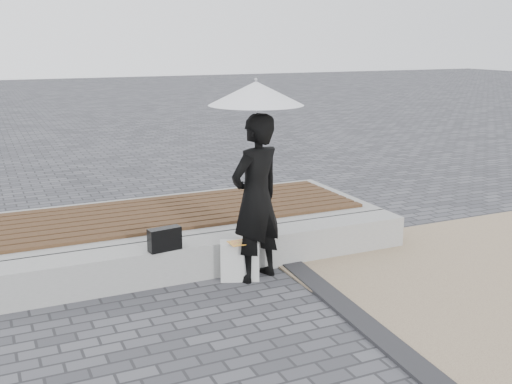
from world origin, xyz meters
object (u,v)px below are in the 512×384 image
(handbag, at_px, (165,239))
(canvas_tote, at_px, (240,261))
(seating_ledge, at_px, (216,254))
(woman, at_px, (256,198))
(parasol, at_px, (256,93))

(handbag, relative_size, canvas_tote, 0.80)
(seating_ledge, xyz_separation_m, canvas_tote, (0.14, -0.36, 0.02))
(seating_ledge, relative_size, woman, 2.69)
(handbag, height_order, canvas_tote, handbag)
(parasol, xyz_separation_m, canvas_tote, (-0.19, 0.03, -1.84))
(seating_ledge, height_order, woman, woman)
(seating_ledge, distance_m, parasol, 1.94)
(parasol, relative_size, canvas_tote, 2.89)
(handbag, xyz_separation_m, canvas_tote, (0.79, -0.20, -0.30))
(handbag, bearing_deg, parasol, -21.44)
(woman, relative_size, canvas_tote, 4.15)
(parasol, xyz_separation_m, handbag, (-0.98, 0.23, -1.54))
(parasol, distance_m, canvas_tote, 1.85)
(seating_ledge, height_order, canvas_tote, canvas_tote)
(woman, distance_m, handbag, 1.08)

